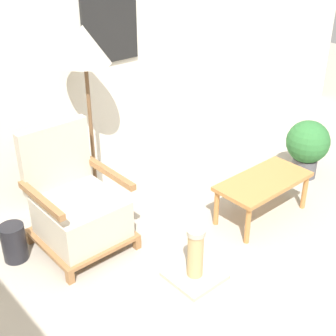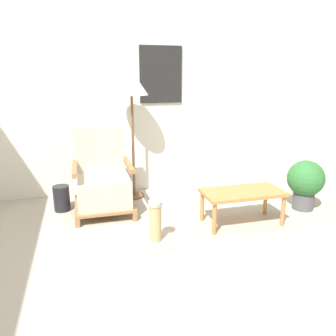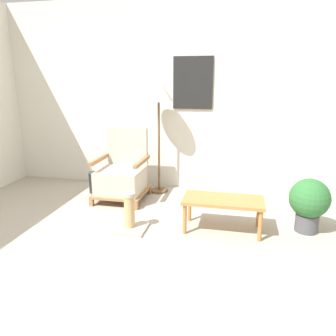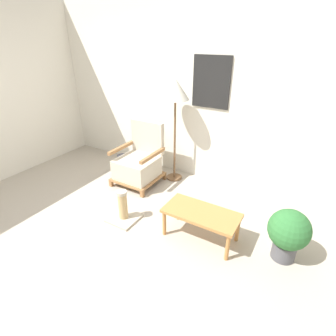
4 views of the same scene
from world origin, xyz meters
name	(u,v)px [view 4 (image 4 of 4)]	position (x,y,z in m)	size (l,w,h in m)	color
ground_plane	(103,247)	(0.00, 0.00, 0.00)	(14.00, 14.00, 0.00)	#A89E8E
wall_back	(191,94)	(0.00, 2.13, 1.35)	(8.00, 0.09, 2.70)	silver
armchair	(139,163)	(-0.53, 1.42, 0.34)	(0.66, 0.68, 0.95)	olive
floor_lamp	(175,94)	(-0.10, 1.82, 1.39)	(0.41, 0.41, 1.61)	brown
coffee_table	(201,215)	(0.87, 0.72, 0.32)	(0.86, 0.42, 0.37)	#B2753D
vase	(123,163)	(-1.00, 1.58, 0.15)	(0.19, 0.19, 0.30)	black
potted_plant	(288,232)	(1.77, 0.89, 0.34)	(0.42, 0.42, 0.59)	#4C4C51
scratching_post	(123,210)	(-0.12, 0.52, 0.14)	(0.37, 0.37, 0.42)	#B2A893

